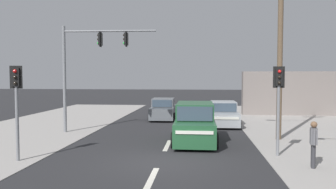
# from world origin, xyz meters

# --- Properties ---
(ground_plane) EXTENTS (140.00, 140.00, 0.00)m
(ground_plane) POSITION_xyz_m (0.00, 0.00, 0.00)
(ground_plane) COLOR #28282B
(lane_dash_near) EXTENTS (0.20, 2.40, 0.01)m
(lane_dash_near) POSITION_xyz_m (0.00, -2.00, 0.00)
(lane_dash_near) COLOR silver
(lane_dash_near) RESTS_ON ground
(lane_dash_mid) EXTENTS (0.20, 2.40, 0.01)m
(lane_dash_mid) POSITION_xyz_m (0.00, 3.00, 0.00)
(lane_dash_mid) COLOR silver
(lane_dash_mid) RESTS_ON ground
(lane_dash_far) EXTENTS (0.20, 2.40, 0.01)m
(lane_dash_far) POSITION_xyz_m (0.00, 8.00, 0.00)
(lane_dash_far) COLOR silver
(lane_dash_far) RESTS_ON ground
(kerb_left_verge) EXTENTS (8.00, 40.00, 0.02)m
(kerb_left_verge) POSITION_xyz_m (-8.50, 4.00, 0.01)
(kerb_left_verge) COLOR #A39E99
(kerb_left_verge) RESTS_ON ground
(utility_pole_midground_right) EXTENTS (3.78, 0.36, 10.64)m
(utility_pole_midground_right) POSITION_xyz_m (5.29, 4.90, 5.69)
(utility_pole_midground_right) COLOR brown
(utility_pole_midground_right) RESTS_ON ground
(traffic_signal_mast) EXTENTS (5.29, 0.50, 6.00)m
(traffic_signal_mast) POSITION_xyz_m (-4.86, 6.04, 4.15)
(traffic_signal_mast) COLOR slate
(traffic_signal_mast) RESTS_ON ground
(pedestal_signal_right_kerb) EXTENTS (0.44, 0.29, 3.56)m
(pedestal_signal_right_kerb) POSITION_xyz_m (4.56, 1.35, 2.42)
(pedestal_signal_right_kerb) COLOR slate
(pedestal_signal_right_kerb) RESTS_ON ground
(pedestal_signal_left_kerb) EXTENTS (0.44, 0.31, 3.56)m
(pedestal_signal_left_kerb) POSITION_xyz_m (-5.27, -0.39, 2.42)
(pedestal_signal_left_kerb) COLOR slate
(pedestal_signal_left_kerb) RESTS_ON ground
(shopfront_wall_far) EXTENTS (12.00, 1.00, 3.60)m
(shopfront_wall_far) POSITION_xyz_m (11.00, 16.00, 1.80)
(shopfront_wall_far) COLOR gray
(shopfront_wall_far) RESTS_ON ground
(suv_oncoming_near) EXTENTS (2.09, 4.55, 1.90)m
(suv_oncoming_near) POSITION_xyz_m (1.24, 3.90, 0.88)
(suv_oncoming_near) COLOR #235633
(suv_oncoming_near) RESTS_ON ground
(sedan_kerbside_parked) EXTENTS (1.96, 4.27, 1.56)m
(sedan_kerbside_parked) POSITION_xyz_m (-1.24, 12.34, 0.70)
(sedan_kerbside_parked) COLOR slate
(sedan_kerbside_parked) RESTS_ON ground
(sedan_crossing_left) EXTENTS (1.95, 4.27, 1.56)m
(sedan_crossing_left) POSITION_xyz_m (3.00, 9.64, 0.70)
(sedan_crossing_left) COLOR #A3A8AD
(sedan_crossing_left) RESTS_ON ground
(pedestrian_at_kerb) EXTENTS (0.30, 0.55, 1.63)m
(pedestrian_at_kerb) POSITION_xyz_m (5.37, -0.29, 0.93)
(pedestrian_at_kerb) COLOR #333338
(pedestrian_at_kerb) RESTS_ON ground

